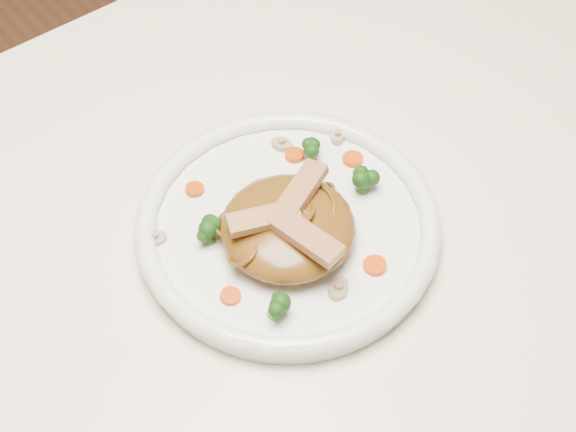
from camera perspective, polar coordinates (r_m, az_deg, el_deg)
table at (r=0.90m, az=-3.84°, el=-6.71°), size 1.20×0.80×0.75m
plate at (r=0.83m, az=-0.00°, el=-0.94°), size 0.37×0.37×0.02m
noodle_mound at (r=0.79m, az=-0.01°, el=-0.75°), size 0.13×0.13×0.04m
chicken_a at (r=0.79m, az=0.85°, el=1.69°), size 0.07×0.05×0.01m
chicken_b at (r=0.77m, az=-1.61°, el=-0.16°), size 0.07×0.04×0.01m
chicken_c at (r=0.76m, az=1.14°, el=-1.36°), size 0.04×0.08×0.01m
broccoli_0 at (r=0.86m, az=1.49°, el=4.30°), size 0.04×0.04×0.03m
broccoli_1 at (r=0.80m, az=-5.30°, el=-0.94°), size 0.03×0.03×0.03m
broccoli_2 at (r=0.75m, az=-0.93°, el=-5.90°), size 0.03×0.03×0.03m
broccoli_3 at (r=0.84m, az=5.00°, el=2.48°), size 0.04×0.04×0.03m
carrot_0 at (r=0.88m, az=0.43°, el=4.06°), size 0.02×0.02×0.00m
carrot_1 at (r=0.77m, az=-3.82°, el=-5.28°), size 0.02×0.02×0.00m
carrot_2 at (r=0.87m, az=4.28°, el=3.78°), size 0.02×0.02×0.00m
carrot_3 at (r=0.85m, az=-6.16°, el=1.77°), size 0.02×0.02×0.00m
carrot_4 at (r=0.79m, az=5.74°, el=-3.26°), size 0.03×0.03×0.00m
mushroom_0 at (r=0.78m, az=3.33°, el=-4.80°), size 0.03×0.03×0.01m
mushroom_1 at (r=0.89m, az=3.28°, el=5.24°), size 0.03×0.03×0.01m
mushroom_2 at (r=0.82m, az=-8.75°, el=-1.47°), size 0.03×0.03×0.01m
mushroom_3 at (r=0.89m, az=-0.41°, el=4.74°), size 0.03×0.03×0.01m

